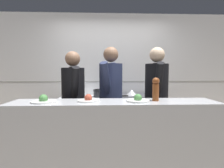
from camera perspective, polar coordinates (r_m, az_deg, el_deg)
name	(u,v)px	position (r m, az deg, el deg)	size (l,w,h in m)	color
wall_back_tiled	(111,74)	(3.83, -0.38, 3.15)	(8.00, 0.06, 2.60)	white
oven_range	(86,118)	(3.57, -8.52, -11.07)	(1.00, 0.71, 0.86)	#38383D
prep_counter	(136,117)	(3.61, 7.76, -10.73)	(0.93, 0.65, 0.90)	#38383D
pass_counter	(114,145)	(2.18, 0.74, -19.25)	(2.39, 0.45, 1.03)	#B7BABF
stock_pot	(71,93)	(3.53, -13.38, -2.89)	(0.30, 0.30, 0.15)	#B7BABF
sauce_pot	(101,93)	(3.48, -3.72, -2.92)	(0.30, 0.30, 0.14)	#2D2D33
mixing_bowl_steel	(132,92)	(3.54, 6.45, -2.69)	(0.21, 0.21, 0.10)	#B7BABF
chefs_knife	(130,96)	(3.35, 5.74, -3.88)	(0.35, 0.09, 0.02)	#B7BABF
plated_dish_main	(43,100)	(2.10, -21.48, -5.00)	(0.27, 0.27, 0.10)	white
plated_dish_appetiser	(88,100)	(2.04, -7.73, -5.06)	(0.25, 0.25, 0.09)	white
plated_dish_dessert	(138,100)	(2.04, 8.46, -5.06)	(0.27, 0.27, 0.09)	white
pepper_mill	(156,89)	(2.10, 14.09, -1.48)	(0.08, 0.08, 0.27)	brown
chef_head_cook	(73,101)	(2.69, -12.50, -5.45)	(0.43, 0.72, 1.67)	black
chef_sous	(111,97)	(2.72, -0.37, -4.32)	(0.45, 0.75, 1.75)	black
chef_line	(156,97)	(2.82, 14.24, -4.22)	(0.40, 0.76, 1.74)	black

